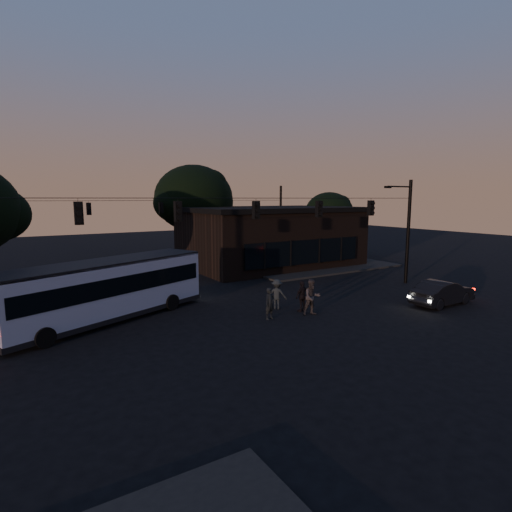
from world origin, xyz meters
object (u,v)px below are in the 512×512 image
bus (106,287)px  pedestrian_b (312,297)px  building (270,236)px  car (443,293)px  pedestrian_d (277,294)px  pedestrian_a (270,304)px  pedestrian_c (302,296)px

bus → pedestrian_b: bearing=-49.1°
building → car: (0.71, -17.08, -1.99)m
building → car: building is taller
building → pedestrian_d: building is taller
pedestrian_d → building: bearing=-79.7°
car → pedestrian_b: pedestrian_b is taller
car → pedestrian_d: bearing=62.0°
building → car: size_ratio=3.51×
pedestrian_b → bus: bearing=168.3°
building → pedestrian_a: building is taller
pedestrian_c → car: bearing=145.9°
building → car: bearing=-87.6°
pedestrian_a → pedestrian_d: 2.01m
pedestrian_b → pedestrian_c: size_ratio=1.12×
building → pedestrian_c: size_ratio=8.93×
pedestrian_a → pedestrian_c: bearing=-5.1°
bus → pedestrian_c: 10.30m
bus → pedestrian_d: size_ratio=6.54×
pedestrian_b → pedestrian_a: bearing=-178.1°
pedestrian_d → bus: bearing=24.9°
building → pedestrian_c: building is taller
pedestrian_a → pedestrian_d: (1.43, 1.42, 0.02)m
bus → pedestrian_c: size_ratio=6.41×
car → pedestrian_c: pedestrian_c is taller
building → car: 17.21m
building → pedestrian_d: 15.14m
bus → car: 18.80m
building → pedestrian_c: bearing=-117.4°
pedestrian_a → pedestrian_b: (2.35, -0.53, 0.15)m
pedestrian_a → pedestrian_d: bearing=33.6°
car → pedestrian_d: 9.80m
car → pedestrian_c: 8.51m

